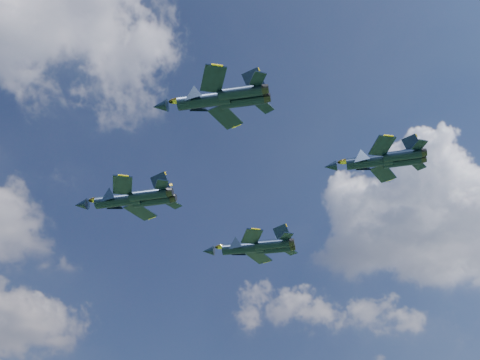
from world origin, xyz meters
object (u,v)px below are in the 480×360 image
jet_right (240,248)px  jet_slot (365,162)px  jet_lead (115,200)px  jet_left (200,101)px

jet_right → jet_slot: jet_slot is taller
jet_lead → jet_right: bearing=-38.6°
jet_right → jet_left: bearing=-176.6°
jet_lead → jet_slot: 39.88m
jet_lead → jet_slot: jet_slot is taller
jet_slot → jet_right: bearing=51.2°
jet_right → jet_slot: (4.88, -30.12, 2.33)m
jet_right → jet_slot: size_ratio=1.14×
jet_lead → jet_left: (0.94, -28.78, -0.54)m
jet_left → jet_right: jet_right is taller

